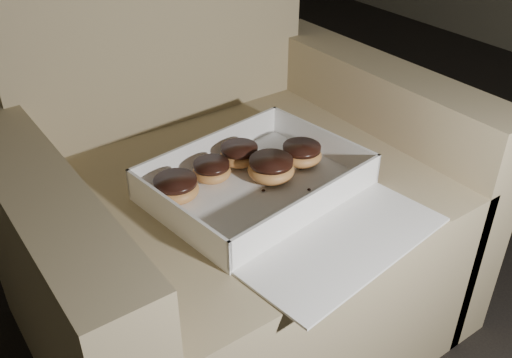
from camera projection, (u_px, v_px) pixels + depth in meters
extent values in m
plane|color=black|center=(295.00, 304.00, 1.42)|extent=(4.50, 4.50, 0.00)
cube|color=tan|center=(240.00, 251.00, 1.26)|extent=(0.72, 0.72, 0.42)
cube|color=tan|center=(151.00, 5.00, 1.23)|extent=(0.72, 0.14, 0.52)
cube|color=tan|center=(64.00, 303.00, 1.04)|extent=(0.12, 0.72, 0.56)
cube|color=tan|center=(369.00, 170.00, 1.42)|extent=(0.12, 0.72, 0.56)
cube|color=white|center=(256.00, 190.00, 1.09)|extent=(0.42, 0.34, 0.01)
cube|color=white|center=(209.00, 148.00, 1.16)|extent=(0.38, 0.06, 0.06)
cube|color=white|center=(312.00, 207.00, 0.99)|extent=(0.38, 0.06, 0.06)
cube|color=white|center=(175.00, 216.00, 0.96)|extent=(0.04, 0.29, 0.06)
cube|color=white|center=(322.00, 142.00, 1.18)|extent=(0.04, 0.29, 0.06)
cube|color=#D95765|center=(324.00, 141.00, 1.18)|extent=(0.04, 0.28, 0.05)
cube|color=white|center=(347.00, 244.00, 0.95)|extent=(0.39, 0.21, 0.01)
ellipsoid|color=#C88445|center=(240.00, 156.00, 1.15)|extent=(0.08, 0.08, 0.04)
cylinder|color=black|center=(239.00, 149.00, 1.14)|extent=(0.07, 0.07, 0.01)
ellipsoid|color=#C88445|center=(301.00, 155.00, 1.15)|extent=(0.08, 0.08, 0.04)
cylinder|color=black|center=(302.00, 148.00, 1.14)|extent=(0.08, 0.08, 0.01)
ellipsoid|color=#C88445|center=(176.00, 189.00, 1.05)|extent=(0.09, 0.09, 0.04)
cylinder|color=black|center=(175.00, 181.00, 1.04)|extent=(0.08, 0.08, 0.01)
ellipsoid|color=#C88445|center=(271.00, 170.00, 1.10)|extent=(0.09, 0.09, 0.04)
cylinder|color=black|center=(271.00, 161.00, 1.09)|extent=(0.08, 0.08, 0.01)
ellipsoid|color=#C88445|center=(212.00, 172.00, 1.10)|extent=(0.07, 0.07, 0.04)
cylinder|color=black|center=(211.00, 165.00, 1.09)|extent=(0.07, 0.07, 0.01)
ellipsoid|color=black|center=(263.00, 190.00, 1.08)|extent=(0.01, 0.01, 0.00)
ellipsoid|color=black|center=(300.00, 168.00, 1.14)|extent=(0.01, 0.01, 0.00)
ellipsoid|color=black|center=(309.00, 189.00, 1.08)|extent=(0.01, 0.01, 0.00)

